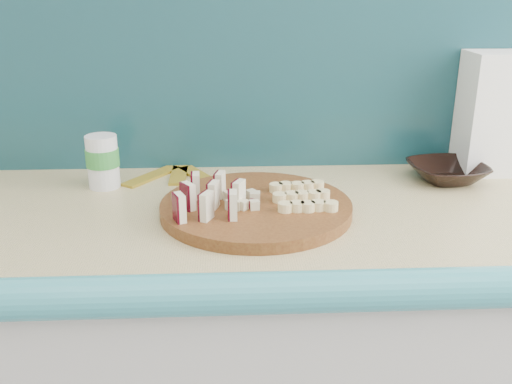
% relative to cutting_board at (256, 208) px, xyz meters
% --- Properties ---
extents(backsplash, '(2.20, 0.02, 0.50)m').
position_rel_cutting_board_xyz_m(backsplash, '(0.17, 0.30, 0.24)').
color(backsplash, teal).
rests_on(backsplash, kitchen_counter).
extents(cutting_board, '(0.38, 0.38, 0.02)m').
position_rel_cutting_board_xyz_m(cutting_board, '(0.00, 0.00, 0.00)').
color(cutting_board, '#4C2310').
rests_on(cutting_board, kitchen_counter).
extents(apple_wedges, '(0.12, 0.14, 0.05)m').
position_rel_cutting_board_xyz_m(apple_wedges, '(-0.09, -0.03, 0.04)').
color(apple_wedges, '#F1E5C1').
rests_on(apple_wedges, cutting_board).
extents(apple_chunks, '(0.06, 0.06, 0.02)m').
position_rel_cutting_board_xyz_m(apple_chunks, '(-0.02, -0.00, 0.02)').
color(apple_chunks, beige).
rests_on(apple_chunks, cutting_board).
extents(banana_slices, '(0.12, 0.14, 0.02)m').
position_rel_cutting_board_xyz_m(banana_slices, '(0.09, 0.01, 0.02)').
color(banana_slices, '#F2DD94').
rests_on(banana_slices, cutting_board).
extents(brown_bowl, '(0.19, 0.19, 0.04)m').
position_rel_cutting_board_xyz_m(brown_bowl, '(0.42, 0.16, 0.01)').
color(brown_bowl, black).
rests_on(brown_bowl, kitchen_counter).
extents(flour_bag, '(0.16, 0.11, 0.27)m').
position_rel_cutting_board_xyz_m(flour_bag, '(0.55, 0.23, 0.12)').
color(flour_bag, white).
rests_on(flour_bag, kitchen_counter).
extents(canister, '(0.07, 0.07, 0.11)m').
position_rel_cutting_board_xyz_m(canister, '(-0.31, 0.16, 0.05)').
color(canister, white).
rests_on(canister, kitchen_counter).
extents(banana_peel, '(0.22, 0.19, 0.01)m').
position_rel_cutting_board_xyz_m(banana_peel, '(-0.16, 0.22, -0.01)').
color(banana_peel, gold).
rests_on(banana_peel, kitchen_counter).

